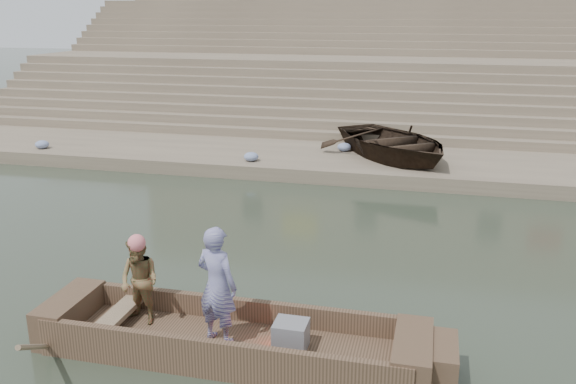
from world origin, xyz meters
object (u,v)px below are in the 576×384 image
at_px(rowing_man, 140,281).
at_px(standing_man, 217,285).
at_px(television, 290,335).
at_px(beached_rowboat, 393,142).
at_px(main_rowboat, 230,347).

bearing_deg(rowing_man, standing_man, 4.93).
bearing_deg(television, rowing_man, 175.19).
xyz_separation_m(television, beached_rowboat, (0.57, 10.99, 0.47)).
bearing_deg(main_rowboat, television, -0.00).
bearing_deg(standing_man, main_rowboat, -145.79).
relative_size(rowing_man, television, 2.89).
bearing_deg(main_rowboat, rowing_man, 172.30).
height_order(standing_man, rowing_man, standing_man).
height_order(main_rowboat, rowing_man, rowing_man).
xyz_separation_m(main_rowboat, television, (0.88, -0.00, 0.31)).
height_order(standing_man, television, standing_man).
height_order(main_rowboat, beached_rowboat, beached_rowboat).
distance_m(standing_man, television, 1.22).
distance_m(main_rowboat, beached_rowboat, 11.11).
relative_size(main_rowboat, television, 10.87).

